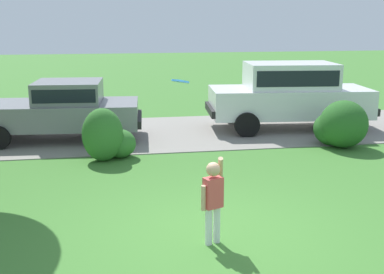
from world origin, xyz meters
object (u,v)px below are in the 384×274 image
object	(u,v)px
parked_suv	(289,92)
child_thrower	(213,196)
frisbee	(180,81)
parked_sedan	(61,108)

from	to	relation	value
parked_suv	child_thrower	distance (m)	8.04
frisbee	child_thrower	bearing A→B (deg)	-76.12
parked_sedan	parked_suv	bearing A→B (deg)	2.09
parked_sedan	frisbee	xyz separation A→B (m)	(2.33, -5.71, 1.36)
child_thrower	parked_suv	bearing A→B (deg)	61.96
child_thrower	frisbee	size ratio (longest dim) A/B	4.48
parked_suv	frisbee	size ratio (longest dim) A/B	16.85
parked_sedan	frisbee	distance (m)	6.31
parked_sedan	child_thrower	size ratio (longest dim) A/B	3.52
parked_suv	frisbee	xyz separation A→B (m)	(-4.06, -5.94, 1.13)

